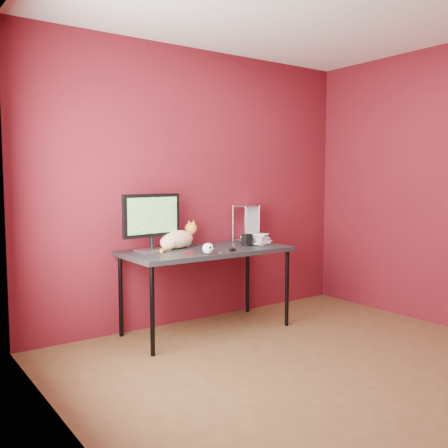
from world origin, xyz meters
TOP-DOWN VIEW (x-y plane):
  - room at (0.00, 0.00)m, footprint 3.52×3.52m
  - desk at (-0.15, 1.37)m, footprint 1.50×0.70m
  - monitor at (-0.62, 1.51)m, footprint 0.57×0.22m
  - cat at (-0.35, 1.54)m, footprint 0.49×0.31m
  - skull_mug at (-0.32, 1.09)m, footprint 0.10×0.10m
  - speaker at (0.27, 1.33)m, footprint 0.10×0.10m
  - book_stack at (0.35, 1.36)m, footprint 0.26×0.28m
  - wire_rack at (0.51, 1.64)m, footprint 0.24×0.20m
  - pocket_knife at (-0.43, 1.22)m, footprint 0.08×0.02m
  - black_gadget at (-0.05, 1.11)m, footprint 0.05×0.03m
  - washer at (-0.18, 1.10)m, footprint 0.05×0.05m

SIDE VIEW (x-z plane):
  - desk at x=-0.15m, z-range 0.32..1.07m
  - washer at x=-0.18m, z-range 0.75..0.75m
  - pocket_knife at x=-0.43m, z-range 0.75..0.77m
  - black_gadget at x=-0.05m, z-range 0.75..0.77m
  - skull_mug at x=-0.32m, z-range 0.75..0.84m
  - speaker at x=0.27m, z-range 0.75..0.86m
  - cat at x=-0.35m, z-range 0.71..0.96m
  - wire_rack at x=0.51m, z-range 0.75..1.11m
  - monitor at x=-0.62m, z-range 0.78..1.28m
  - book_stack at x=0.35m, z-range 0.75..1.87m
  - room at x=0.00m, z-range 0.14..2.75m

